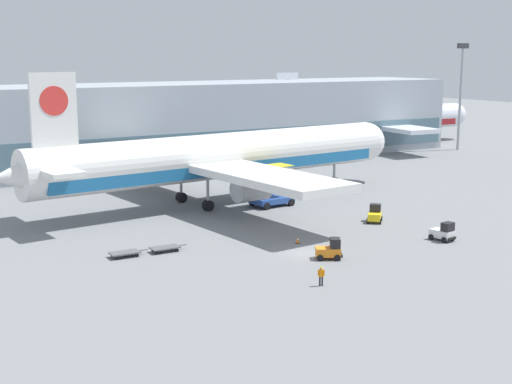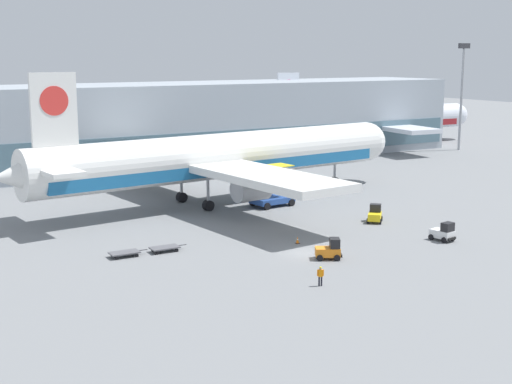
{
  "view_description": "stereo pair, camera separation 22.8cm",
  "coord_description": "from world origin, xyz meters",
  "px_view_note": "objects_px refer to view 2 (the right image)",
  "views": [
    {
      "loc": [
        -38.51,
        -54.39,
        18.85
      ],
      "look_at": [
        1.4,
        11.46,
        4.0
      ],
      "focal_mm": 50.0,
      "sensor_mm": 36.0,
      "label": 1
    },
    {
      "loc": [
        -38.31,
        -54.51,
        18.85
      ],
      "look_at": [
        1.4,
        11.46,
        4.0
      ],
      "focal_mm": 50.0,
      "sensor_mm": 36.0,
      "label": 2
    }
  ],
  "objects_px": {
    "light_mast": "(462,88)",
    "airplane_distant": "(367,120)",
    "airplane_main": "(216,158)",
    "baggage_tug_mid": "(375,214)",
    "baggage_tug_foreground": "(443,232)",
    "scissor_lift_loader": "(272,191)",
    "traffic_cone_near": "(298,240)",
    "baggage_dolly_second": "(165,248)",
    "baggage_dolly_lead": "(125,253)",
    "baggage_tug_far": "(330,250)",
    "ground_crew_near": "(320,275)"
  },
  "relations": [
    {
      "from": "baggage_dolly_second",
      "to": "baggage_tug_mid",
      "type": "bearing_deg",
      "value": -0.11
    },
    {
      "from": "light_mast",
      "to": "ground_crew_near",
      "type": "distance_m",
      "value": 93.99
    },
    {
      "from": "scissor_lift_loader",
      "to": "light_mast",
      "type": "bearing_deg",
      "value": 18.03
    },
    {
      "from": "baggage_tug_far",
      "to": "baggage_dolly_lead",
      "type": "relative_size",
      "value": 0.76
    },
    {
      "from": "baggage_dolly_lead",
      "to": "baggage_dolly_second",
      "type": "relative_size",
      "value": 1.0
    },
    {
      "from": "airplane_main",
      "to": "baggage_tug_foreground",
      "type": "bearing_deg",
      "value": -74.31
    },
    {
      "from": "scissor_lift_loader",
      "to": "baggage_tug_foreground",
      "type": "height_order",
      "value": "scissor_lift_loader"
    },
    {
      "from": "airplane_distant",
      "to": "scissor_lift_loader",
      "type": "relative_size",
      "value": 9.63
    },
    {
      "from": "baggage_dolly_second",
      "to": "scissor_lift_loader",
      "type": "bearing_deg",
      "value": 33.66
    },
    {
      "from": "light_mast",
      "to": "scissor_lift_loader",
      "type": "relative_size",
      "value": 3.87
    },
    {
      "from": "airplane_distant",
      "to": "baggage_tug_far",
      "type": "relative_size",
      "value": 18.66
    },
    {
      "from": "baggage_tug_far",
      "to": "baggage_dolly_lead",
      "type": "height_order",
      "value": "baggage_tug_far"
    },
    {
      "from": "baggage_tug_mid",
      "to": "baggage_dolly_lead",
      "type": "bearing_deg",
      "value": 133.07
    },
    {
      "from": "baggage_tug_foreground",
      "to": "baggage_dolly_second",
      "type": "bearing_deg",
      "value": -121.17
    },
    {
      "from": "airplane_distant",
      "to": "scissor_lift_loader",
      "type": "bearing_deg",
      "value": -135.06
    },
    {
      "from": "baggage_tug_foreground",
      "to": "baggage_dolly_lead",
      "type": "xyz_separation_m",
      "value": [
        -30.33,
        11.29,
        -0.49
      ]
    },
    {
      "from": "airplane_distant",
      "to": "baggage_tug_foreground",
      "type": "relative_size",
      "value": 19.98
    },
    {
      "from": "baggage_tug_foreground",
      "to": "ground_crew_near",
      "type": "height_order",
      "value": "baggage_tug_foreground"
    },
    {
      "from": "airplane_distant",
      "to": "traffic_cone_near",
      "type": "relative_size",
      "value": 71.22
    },
    {
      "from": "scissor_lift_loader",
      "to": "baggage_tug_far",
      "type": "distance_m",
      "value": 24.44
    },
    {
      "from": "traffic_cone_near",
      "to": "baggage_tug_mid",
      "type": "bearing_deg",
      "value": 14.12
    },
    {
      "from": "baggage_tug_foreground",
      "to": "baggage_dolly_lead",
      "type": "height_order",
      "value": "baggage_tug_foreground"
    },
    {
      "from": "light_mast",
      "to": "baggage_tug_mid",
      "type": "relative_size",
      "value": 7.71
    },
    {
      "from": "ground_crew_near",
      "to": "airplane_main",
      "type": "bearing_deg",
      "value": -77.16
    },
    {
      "from": "airplane_main",
      "to": "traffic_cone_near",
      "type": "height_order",
      "value": "airplane_main"
    },
    {
      "from": "scissor_lift_loader",
      "to": "baggage_tug_foreground",
      "type": "bearing_deg",
      "value": -81.27
    },
    {
      "from": "scissor_lift_loader",
      "to": "baggage_dolly_second",
      "type": "xyz_separation_m",
      "value": [
        -20.39,
        -12.68,
        -1.59
      ]
    },
    {
      "from": "scissor_lift_loader",
      "to": "baggage_tug_foreground",
      "type": "relative_size",
      "value": 2.07
    },
    {
      "from": "baggage_tug_mid",
      "to": "traffic_cone_near",
      "type": "bearing_deg",
      "value": 149.41
    },
    {
      "from": "baggage_tug_foreground",
      "to": "airplane_main",
      "type": "bearing_deg",
      "value": -167.5
    },
    {
      "from": "airplane_distant",
      "to": "baggage_tug_mid",
      "type": "distance_m",
      "value": 72.12
    },
    {
      "from": "traffic_cone_near",
      "to": "baggage_dolly_lead",
      "type": "bearing_deg",
      "value": 165.31
    },
    {
      "from": "baggage_dolly_second",
      "to": "baggage_dolly_lead",
      "type": "bearing_deg",
      "value": 177.46
    },
    {
      "from": "baggage_tug_far",
      "to": "traffic_cone_near",
      "type": "distance_m",
      "value": 6.26
    },
    {
      "from": "baggage_dolly_lead",
      "to": "baggage_dolly_second",
      "type": "bearing_deg",
      "value": -2.54
    },
    {
      "from": "airplane_main",
      "to": "baggage_dolly_second",
      "type": "relative_size",
      "value": 15.59
    },
    {
      "from": "scissor_lift_loader",
      "to": "ground_crew_near",
      "type": "distance_m",
      "value": 32.06
    },
    {
      "from": "airplane_distant",
      "to": "traffic_cone_near",
      "type": "height_order",
      "value": "airplane_distant"
    },
    {
      "from": "scissor_lift_loader",
      "to": "airplane_main",
      "type": "bearing_deg",
      "value": 129.42
    },
    {
      "from": "baggage_tug_foreground",
      "to": "baggage_dolly_second",
      "type": "relative_size",
      "value": 0.71
    },
    {
      "from": "airplane_main",
      "to": "airplane_distant",
      "type": "relative_size",
      "value": 1.1
    },
    {
      "from": "scissor_lift_loader",
      "to": "baggage_dolly_lead",
      "type": "distance_m",
      "value": 27.41
    },
    {
      "from": "baggage_tug_far",
      "to": "baggage_tug_foreground",
      "type": "bearing_deg",
      "value": 27.92
    },
    {
      "from": "baggage_tug_far",
      "to": "baggage_dolly_second",
      "type": "xyz_separation_m",
      "value": [
        -12.22,
        10.32,
        -0.49
      ]
    },
    {
      "from": "airplane_main",
      "to": "baggage_tug_mid",
      "type": "bearing_deg",
      "value": -65.94
    },
    {
      "from": "scissor_lift_loader",
      "to": "traffic_cone_near",
      "type": "bearing_deg",
      "value": -119.58
    },
    {
      "from": "airplane_main",
      "to": "baggage_dolly_lead",
      "type": "bearing_deg",
      "value": -142.89
    },
    {
      "from": "airplane_main",
      "to": "ground_crew_near",
      "type": "distance_m",
      "value": 35.58
    },
    {
      "from": "light_mast",
      "to": "airplane_distant",
      "type": "xyz_separation_m",
      "value": [
        -10.77,
        15.98,
        -7.06
      ]
    },
    {
      "from": "airplane_main",
      "to": "baggage_tug_mid",
      "type": "relative_size",
      "value": 21.21
    }
  ]
}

